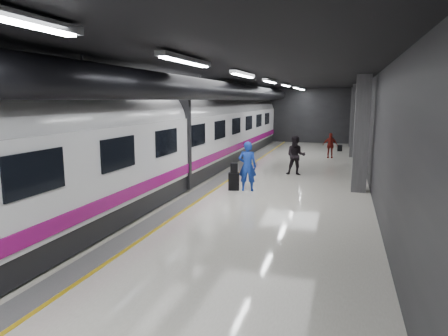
% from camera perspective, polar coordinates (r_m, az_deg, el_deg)
% --- Properties ---
extents(ground, '(40.00, 40.00, 0.00)m').
position_cam_1_polar(ground, '(15.17, 1.35, -3.83)').
color(ground, white).
rests_on(ground, ground).
extents(platform_hall, '(10.02, 40.02, 4.51)m').
position_cam_1_polar(platform_hall, '(15.75, 1.33, 9.66)').
color(platform_hall, black).
rests_on(platform_hall, ground).
extents(train, '(3.05, 38.00, 4.05)m').
position_cam_1_polar(train, '(16.00, -9.93, 4.25)').
color(train, black).
rests_on(train, ground).
extents(traveler_main, '(0.77, 0.56, 1.96)m').
position_cam_1_polar(traveler_main, '(15.67, 3.37, 0.25)').
color(traveler_main, blue).
rests_on(traveler_main, ground).
extents(suitcase_main, '(0.47, 0.35, 0.70)m').
position_cam_1_polar(suitcase_main, '(15.86, 1.42, -1.94)').
color(suitcase_main, black).
rests_on(suitcase_main, ground).
extents(shoulder_bag, '(0.31, 0.21, 0.38)m').
position_cam_1_polar(shoulder_bag, '(15.73, 1.46, -0.04)').
color(shoulder_bag, black).
rests_on(shoulder_bag, suitcase_main).
extents(traveler_far_a, '(0.95, 0.76, 1.88)m').
position_cam_1_polar(traveler_far_a, '(19.25, 10.22, 1.75)').
color(traveler_far_a, black).
rests_on(traveler_far_a, ground).
extents(traveler_far_b, '(0.93, 0.43, 1.54)m').
position_cam_1_polar(traveler_far_b, '(25.58, 14.92, 3.14)').
color(traveler_far_b, maroon).
rests_on(traveler_far_b, ground).
extents(suitcase_far, '(0.33, 0.25, 0.44)m').
position_cam_1_polar(suitcase_far, '(29.12, 16.21, 2.75)').
color(suitcase_far, black).
rests_on(suitcase_far, ground).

